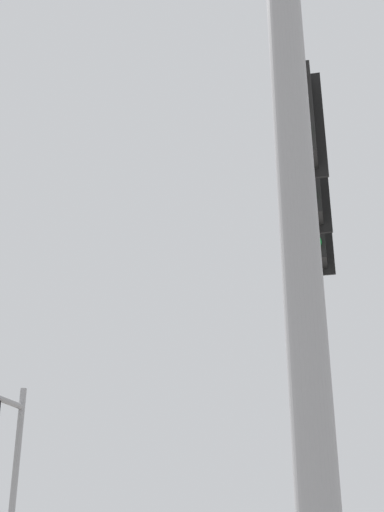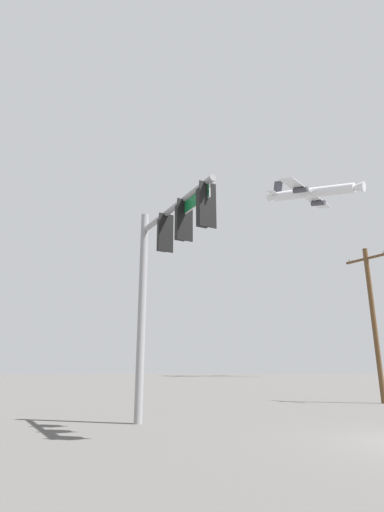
% 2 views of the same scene
% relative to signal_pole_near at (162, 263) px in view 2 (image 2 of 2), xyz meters
% --- Properties ---
extents(signal_pole_near, '(4.90, 0.92, 7.24)m').
position_rel_signal_pole_near_xyz_m(signal_pole_near, '(0.00, 0.00, 0.00)').
color(signal_pole_near, gray).
rests_on(signal_pole_near, ground_plane).
extents(utility_pole, '(2.51, 0.66, 8.48)m').
position_rel_signal_pole_near_xyz_m(utility_pole, '(-4.76, 13.93, -0.54)').
color(utility_pole, brown).
rests_on(utility_pole, ground_plane).
extents(airplane, '(30.47, 28.55, 12.80)m').
position_rel_signal_pole_near_xyz_m(airplane, '(-83.56, 78.11, 52.59)').
color(airplane, silver).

